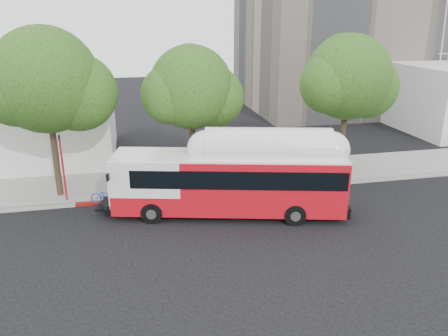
% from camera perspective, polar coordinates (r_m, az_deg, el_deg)
% --- Properties ---
extents(ground, '(120.00, 120.00, 0.00)m').
position_cam_1_polar(ground, '(22.74, 0.73, -7.15)').
color(ground, black).
rests_on(ground, ground).
extents(sidewalk, '(60.00, 5.00, 0.15)m').
position_cam_1_polar(sidewalk, '(28.57, -2.18, -1.36)').
color(sidewalk, gray).
rests_on(sidewalk, ground).
extents(curb_strip, '(60.00, 0.30, 0.15)m').
position_cam_1_polar(curb_strip, '(26.19, -1.18, -3.31)').
color(curb_strip, gray).
rests_on(curb_strip, ground).
extents(red_curb_segment, '(10.00, 0.32, 0.16)m').
position_cam_1_polar(red_curb_segment, '(25.83, -7.74, -3.81)').
color(red_curb_segment, maroon).
rests_on(red_curb_segment, ground).
extents(street_tree_left, '(6.67, 5.80, 9.74)m').
position_cam_1_polar(street_tree_left, '(25.96, -21.16, 10.20)').
color(street_tree_left, '#2D2116').
rests_on(street_tree_left, ground).
extents(street_tree_mid, '(5.75, 5.00, 8.62)m').
position_cam_1_polar(street_tree_mid, '(26.56, -3.45, 10.08)').
color(street_tree_mid, '#2D2116').
rests_on(street_tree_mid, ground).
extents(street_tree_right, '(6.21, 5.40, 9.18)m').
position_cam_1_polar(street_tree_right, '(29.55, 16.57, 10.94)').
color(street_tree_right, '#2D2116').
rests_on(street_tree_right, ground).
extents(low_commercial_bldg, '(16.20, 10.20, 4.25)m').
position_cam_1_polar(low_commercial_bldg, '(36.03, -27.08, 4.32)').
color(low_commercial_bldg, silver).
rests_on(low_commercial_bldg, ground).
extents(transit_bus, '(13.14, 5.46, 3.84)m').
position_cam_1_polar(transit_bus, '(23.00, 0.84, -1.95)').
color(transit_bus, red).
rests_on(transit_bus, ground).
extents(signal_pole, '(0.11, 0.38, 3.99)m').
position_cam_1_polar(signal_pole, '(26.00, -20.27, -0.07)').
color(signal_pole, red).
rests_on(signal_pole, ground).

